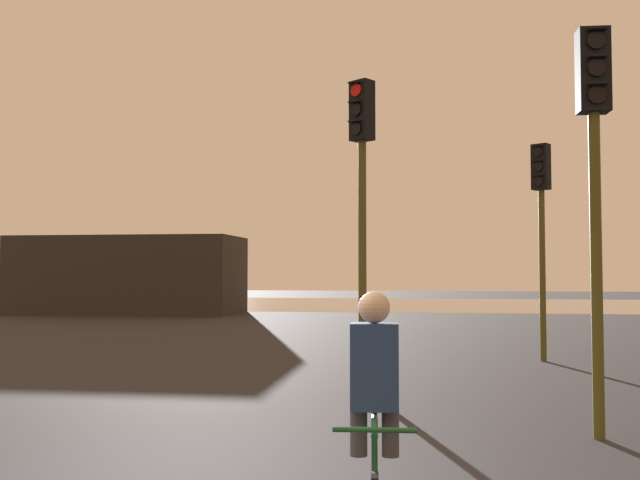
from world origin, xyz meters
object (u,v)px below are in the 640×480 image
distant_building (129,275)px  cyclist (374,421)px  traffic_light_far_right (541,209)px  traffic_light_center (362,175)px  traffic_light_near_right (595,151)px

distant_building → cyclist: distant_building is taller
distant_building → traffic_light_far_right: (14.50, -14.14, 1.36)m
traffic_light_center → cyclist: size_ratio=2.69×
distant_building → traffic_light_near_right: size_ratio=2.13×
traffic_light_center → traffic_light_far_right: (3.21, 3.86, -0.22)m
distant_building → traffic_light_center: size_ratio=2.01×
traffic_light_center → traffic_light_far_right: 5.03m
traffic_light_center → cyclist: 6.54m
distant_building → traffic_light_near_right: 25.03m
distant_building → cyclist: bearing=-63.8°
traffic_light_far_right → distant_building: bearing=-11.8°
traffic_light_far_right → traffic_light_near_right: bearing=117.9°
distant_building → traffic_light_center: 21.31m
distant_building → cyclist: 26.84m
distant_building → traffic_light_far_right: bearing=-44.3°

